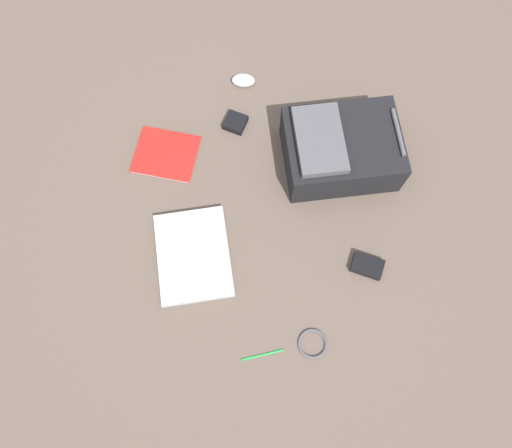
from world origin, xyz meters
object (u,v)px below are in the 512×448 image
(computer_mouse, at_px, (243,80))
(pen_black, at_px, (263,355))
(power_brick, at_px, (367,266))
(cable_coil, at_px, (313,344))
(book_manual, at_px, (166,154))
(laptop, at_px, (193,255))
(backpack, at_px, (340,149))
(earbud_pouch, at_px, (235,123))

(computer_mouse, distance_m, pen_black, 1.10)
(power_brick, bearing_deg, cable_coil, -36.52)
(book_manual, relative_size, pen_black, 1.84)
(laptop, distance_m, cable_coil, 0.53)
(computer_mouse, relative_size, pen_black, 0.64)
(backpack, distance_m, computer_mouse, 0.52)
(laptop, xyz_separation_m, computer_mouse, (-0.75, 0.17, 0.00))
(power_brick, bearing_deg, laptop, -93.00)
(laptop, xyz_separation_m, power_brick, (0.03, 0.63, -0.00))
(computer_mouse, xyz_separation_m, power_brick, (0.78, 0.46, -0.01))
(power_brick, bearing_deg, book_manual, -120.32)
(computer_mouse, bearing_deg, backpack, 49.25)
(book_manual, xyz_separation_m, power_brick, (0.44, 0.76, 0.01))
(power_brick, bearing_deg, computer_mouse, -149.39)
(laptop, bearing_deg, pen_black, 36.29)
(book_manual, relative_size, computer_mouse, 2.89)
(backpack, xyz_separation_m, computer_mouse, (-0.35, -0.37, -0.07))
(computer_mouse, distance_m, earbud_pouch, 0.20)
(laptop, relative_size, cable_coil, 3.71)
(computer_mouse, bearing_deg, earbud_pouch, -5.65)
(backpack, bearing_deg, computer_mouse, -133.33)
(cable_coil, distance_m, power_brick, 0.34)
(pen_black, distance_m, earbud_pouch, 0.91)
(book_manual, xyz_separation_m, pen_black, (0.76, 0.38, -0.00))
(computer_mouse, bearing_deg, power_brick, 33.19)
(backpack, xyz_separation_m, laptop, (0.40, -0.54, -0.07))
(pen_black, bearing_deg, cable_coil, 102.52)
(book_manual, distance_m, power_brick, 0.88)
(backpack, relative_size, computer_mouse, 4.82)
(laptop, bearing_deg, computer_mouse, 167.27)
(backpack, bearing_deg, power_brick, 11.82)
(power_brick, relative_size, earbud_pouch, 1.37)
(book_manual, bearing_deg, earbud_pouch, 117.62)
(book_manual, bearing_deg, laptop, 17.40)
(book_manual, height_order, earbud_pouch, earbud_pouch)
(pen_black, height_order, earbud_pouch, earbud_pouch)
(cable_coil, height_order, pen_black, cable_coil)
(cable_coil, xyz_separation_m, power_brick, (-0.28, 0.20, 0.01))
(cable_coil, bearing_deg, laptop, -125.89)
(computer_mouse, relative_size, cable_coil, 0.92)
(power_brick, height_order, pen_black, power_brick)
(earbud_pouch, bearing_deg, book_manual, -62.38)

